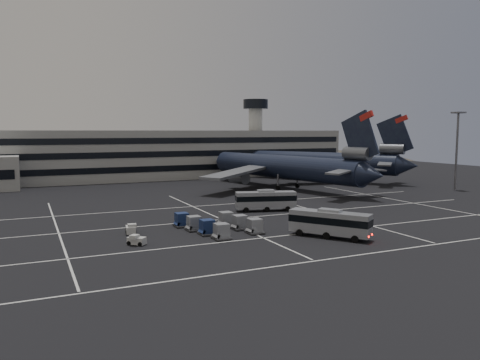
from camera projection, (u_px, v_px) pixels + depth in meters
name	position (u px, v px, depth m)	size (l,w,h in m)	color
ground	(268.00, 221.00, 72.35)	(260.00, 260.00, 0.00)	black
lane_markings	(271.00, 220.00, 73.40)	(90.00, 55.62, 0.01)	silver
terminal	(142.00, 155.00, 134.64)	(125.00, 26.00, 24.00)	gray
hills	(139.00, 183.00, 234.62)	(352.00, 180.00, 44.00)	#38332B
lightpole_right	(457.00, 140.00, 108.83)	(2.40, 2.40, 18.28)	slate
trijet_main	(284.00, 167.00, 112.90)	(46.33, 57.24, 18.08)	black
trijet_far	(314.00, 161.00, 131.42)	(36.62, 51.62, 18.08)	black
bus_near	(330.00, 222.00, 60.82)	(8.12, 10.17, 3.77)	gray
bus_far	(266.00, 199.00, 81.19)	(10.74, 5.22, 3.70)	gray
tug_a	(131.00, 229.00, 63.21)	(1.67, 2.41, 1.43)	#BCBBB7
tug_b	(137.00, 240.00, 57.01)	(2.40, 2.36, 1.35)	#BCBBB7
uld_cluster	(218.00, 224.00, 64.81)	(10.21, 12.53, 2.04)	#2D2D30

